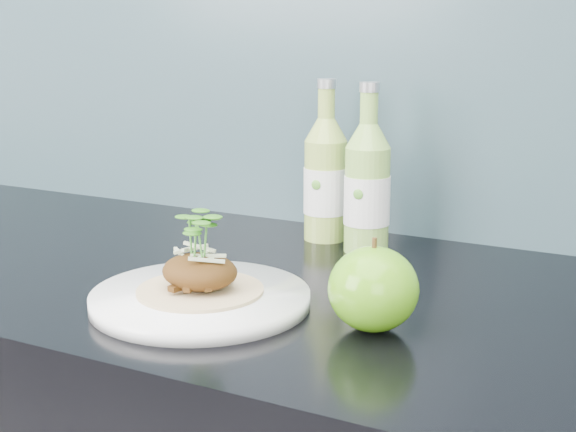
% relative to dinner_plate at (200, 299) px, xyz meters
% --- Properties ---
extents(dinner_plate, '(0.29, 0.29, 0.02)m').
position_rel_dinner_plate_xyz_m(dinner_plate, '(0.00, 0.00, 0.00)').
color(dinner_plate, white).
rests_on(dinner_plate, kitchen_counter).
extents(pork_taco, '(0.14, 0.14, 0.10)m').
position_rel_dinner_plate_xyz_m(pork_taco, '(0.00, 0.00, 0.04)').
color(pork_taco, tan).
rests_on(pork_taco, dinner_plate).
extents(green_apple, '(0.10, 0.10, 0.10)m').
position_rel_dinner_plate_xyz_m(green_apple, '(0.20, 0.02, 0.04)').
color(green_apple, '#41910F').
rests_on(green_apple, kitchen_counter).
extents(cider_bottle_left, '(0.08, 0.08, 0.23)m').
position_rel_dinner_plate_xyz_m(cider_bottle_left, '(0.00, 0.33, 0.08)').
color(cider_bottle_left, '#9FBE4F').
rests_on(cider_bottle_left, kitchen_counter).
extents(cider_bottle_right, '(0.07, 0.07, 0.23)m').
position_rel_dinner_plate_xyz_m(cider_bottle_right, '(0.08, 0.30, 0.08)').
color(cider_bottle_right, '#8DC351').
rests_on(cider_bottle_right, kitchen_counter).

